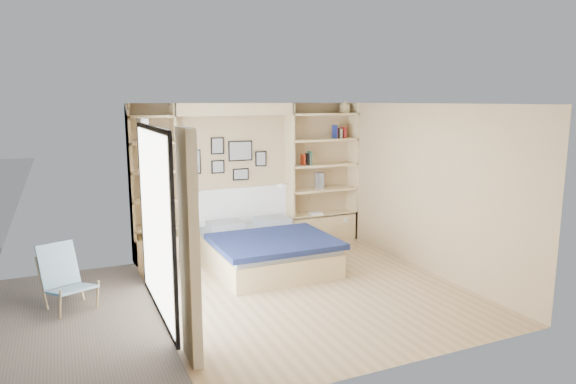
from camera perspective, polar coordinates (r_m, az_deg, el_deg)
name	(u,v)px	position (r m, az deg, el deg)	size (l,w,h in m)	color
ground	(305,288)	(7.16, 1.94, -10.65)	(4.50, 4.50, 0.00)	tan
room_shell	(241,195)	(8.09, -5.21, -0.33)	(4.50, 4.50, 4.50)	tan
bed	(265,248)	(8.02, -2.54, -6.27)	(1.75, 2.18, 1.07)	#D4B97F
photo_gallery	(223,157)	(8.66, -7.20, 3.85)	(1.48, 0.02, 0.82)	black
reading_lamps	(237,188)	(8.56, -5.71, 0.40)	(1.92, 0.12, 0.15)	silver
shelf_decor	(309,150)	(9.06, 2.32, 4.68)	(3.59, 0.23, 2.03)	#9B2811
deck	(9,337)	(6.56, -28.61, -13.96)	(3.20, 4.00, 0.05)	#716153
deck_chair	(65,278)	(6.99, -23.52, -8.74)	(0.72, 0.91, 0.80)	tan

